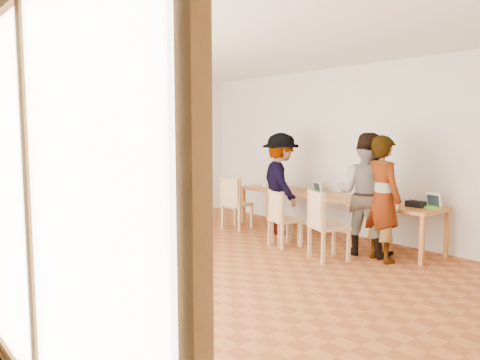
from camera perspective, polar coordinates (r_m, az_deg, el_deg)
name	(u,v)px	position (r m, az deg, el deg)	size (l,w,h in m)	color
ground	(223,266)	(6.57, -2.09, -10.48)	(8.00, 8.00, 0.00)	#A45627
wall_back	(103,149)	(9.80, -16.39, 3.66)	(6.00, 0.10, 3.00)	beige
wall_right	(359,152)	(8.46, 14.35, 3.37)	(0.10, 8.00, 3.00)	beige
ceiling	(222,42)	(6.40, -2.20, 16.41)	(6.00, 8.00, 0.04)	white
communal_table	(329,198)	(8.28, 10.85, -2.15)	(0.80, 4.00, 0.75)	#AC5526
side_table	(87,212)	(7.33, -18.19, -3.67)	(0.90, 0.90, 0.75)	#AC5526
chair_near	(322,218)	(6.83, 10.02, -4.55)	(0.61, 0.61, 0.54)	tan
chair_mid	(280,214)	(7.66, 4.93, -4.11)	(0.52, 0.52, 0.45)	tan
chair_far	(280,213)	(7.52, 4.93, -3.98)	(0.49, 0.49, 0.49)	tan
chair_empty	(234,198)	(8.81, -0.76, -2.17)	(0.56, 0.56, 0.53)	tan
chair_spare	(25,232)	(6.74, -24.77, -5.73)	(0.60, 0.60, 0.48)	tan
person_near	(382,199)	(6.97, 16.98, -2.18)	(0.66, 0.43, 1.80)	gray
person_mid	(365,194)	(7.27, 15.05, -1.66)	(0.89, 0.70, 1.84)	gray
person_far	(281,184)	(8.48, 4.96, -0.43)	(1.18, 0.68, 1.83)	gray
laptop_near	(432,204)	(7.38, 22.35, -2.68)	(0.22, 0.26, 0.21)	#66D536
laptop_mid	(372,196)	(7.92, 15.80, -1.84)	(0.29, 0.31, 0.22)	#66D536
laptop_far	(315,189)	(8.63, 9.17, -1.12)	(0.23, 0.25, 0.19)	#66D536
yellow_mug	(361,199)	(7.62, 14.49, -2.24)	(0.12, 0.12, 0.09)	gold
green_bottle	(370,193)	(7.68, 15.51, -1.49)	(0.07, 0.07, 0.28)	#228038
clear_glass	(364,196)	(7.96, 14.88, -1.91)	(0.07, 0.07, 0.09)	silver
condiment_cup	(264,185)	(9.34, 3.00, -0.65)	(0.08, 0.08, 0.06)	white
pink_phone	(290,187)	(9.34, 6.13, -0.81)	(0.05, 0.10, 0.01)	#F05464
black_pouch	(416,204)	(7.34, 20.63, -2.75)	(0.16, 0.26, 0.09)	black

